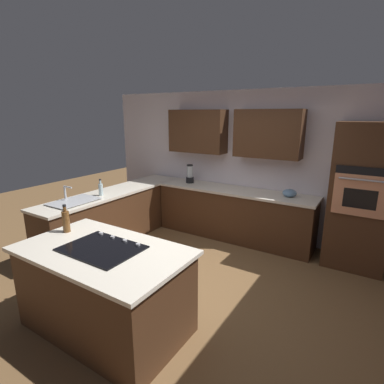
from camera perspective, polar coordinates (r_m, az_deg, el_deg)
ground_plane at (r=4.23m, az=-1.27°, el=-16.60°), size 14.00×14.00×0.00m
wall_back at (r=5.51m, az=9.80°, el=6.75°), size 6.00×0.44×2.60m
lower_cabinets_back at (r=5.47m, az=7.80°, el=-4.31°), size 2.80×0.60×0.86m
countertop_back at (r=5.34m, az=7.97°, el=0.26°), size 2.84×0.64×0.04m
lower_cabinets_side at (r=5.51m, az=-14.09°, el=-4.47°), size 0.60×2.90×0.86m
countertop_side at (r=5.39m, az=-14.39°, el=0.06°), size 0.64×2.94×0.04m
island_base at (r=3.37m, az=-16.15°, el=-17.59°), size 1.66×0.94×0.86m
island_top at (r=3.16m, az=-16.73°, el=-10.64°), size 1.74×1.02×0.04m
wall_oven at (r=4.87m, az=29.40°, el=-0.90°), size 0.80×0.66×2.09m
sink_unit at (r=4.87m, az=-21.54°, el=-1.58°), size 0.46×0.70×0.23m
cooktop at (r=3.15m, az=-16.69°, el=-10.15°), size 0.76×0.56×0.03m
blender at (r=5.78m, az=-0.40°, el=3.26°), size 0.15×0.15×0.35m
mixing_bowl at (r=5.07m, az=18.03°, el=-0.17°), size 0.22×0.22×0.12m
dish_soap_bottle at (r=5.09m, az=-16.94°, el=0.54°), size 0.07×0.07×0.27m
oil_bottle at (r=3.66m, az=-22.82°, el=-5.07°), size 0.08×0.08×0.32m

